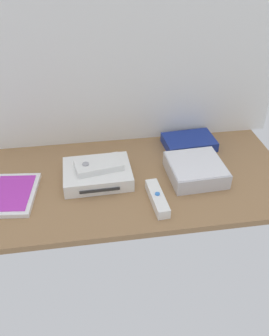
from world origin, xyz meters
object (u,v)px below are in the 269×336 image
network_router (189,142)px  remote_wand (157,198)px  game_console (97,174)px  mini_computer (196,169)px  game_case (12,194)px  remote_classic_pad (99,165)px

network_router → remote_wand: size_ratio=1.25×
game_console → network_router: 37.14cm
mini_computer → game_case: mini_computer is taller
network_router → remote_wand: same height
game_console → remote_classic_pad: bearing=32.8°
network_router → remote_wand: 33.25cm
mini_computer → network_router: 18.01cm
game_console → mini_computer: 31.22cm
mini_computer → network_router: mini_computer is taller
game_case → game_console: bearing=16.0°
network_router → remote_classic_pad: size_ratio=1.21×
game_console → remote_classic_pad: 3.28cm
mini_computer → game_console: bearing=174.8°
mini_computer → game_case: size_ratio=0.87×
game_console → mini_computer: mini_computer is taller
mini_computer → network_router: size_ratio=0.95×
game_case → network_router: network_router is taller
network_router → game_console: bearing=-160.1°
mini_computer → game_case: (-56.80, -1.61, -1.88)cm
remote_wand → mini_computer: bearing=31.6°
game_console → mini_computer: size_ratio=1.21×
game_console → remote_wand: size_ratio=1.42×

